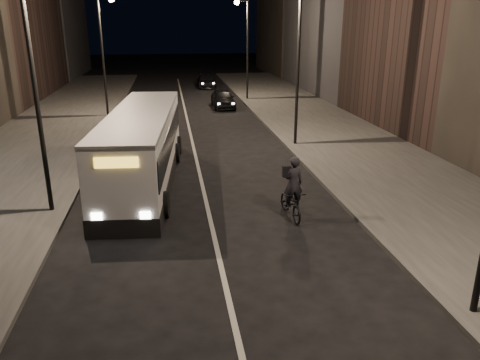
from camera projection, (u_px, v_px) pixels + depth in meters
name	position (u px, v px, depth m)	size (l,w,h in m)	color
ground	(218.00, 254.00, 13.98)	(180.00, 180.00, 0.00)	black
sidewalk_right	(333.00, 135.00, 28.27)	(7.00, 70.00, 0.16)	#31312F
sidewalk_left	(38.00, 145.00, 25.83)	(7.00, 70.00, 0.16)	#31312F
streetlight_right_mid	(294.00, 46.00, 24.24)	(1.20, 0.44, 8.12)	black
streetlight_right_far	(244.00, 37.00, 39.21)	(1.20, 0.44, 8.12)	black
streetlight_left_near	(40.00, 61.00, 15.22)	(1.20, 0.44, 8.12)	black
streetlight_left_far	(105.00, 40.00, 32.06)	(1.20, 0.44, 8.12)	black
city_bus	(143.00, 144.00, 19.78)	(3.40, 11.51, 3.06)	silver
cyclist_on_bicycle	(291.00, 197.00, 16.33)	(0.86, 2.04, 2.29)	black
car_near	(223.00, 99.00, 37.32)	(1.71, 4.24, 1.44)	black
car_mid	(153.00, 105.00, 34.63)	(1.50, 4.29, 1.41)	#3D3D40
car_far	(206.00, 81.00, 48.82)	(1.84, 4.52, 1.31)	black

